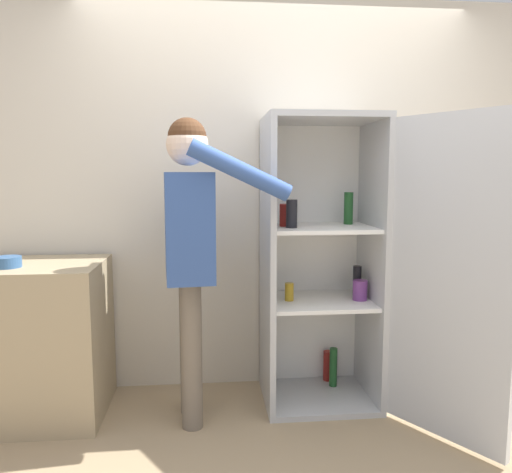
% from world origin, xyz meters
% --- Properties ---
extents(ground_plane, '(12.00, 12.00, 0.00)m').
position_xyz_m(ground_plane, '(0.00, 0.00, 0.00)').
color(ground_plane, tan).
extents(wall_back, '(7.00, 0.06, 2.55)m').
position_xyz_m(wall_back, '(0.00, 0.98, 1.27)').
color(wall_back, beige).
rests_on(wall_back, ground_plane).
extents(refrigerator, '(1.10, 1.16, 1.77)m').
position_xyz_m(refrigerator, '(0.38, 0.55, 0.88)').
color(refrigerator, '#B7BABC').
rests_on(refrigerator, ground_plane).
extents(person, '(0.70, 0.60, 1.73)m').
position_xyz_m(person, '(-0.54, 0.45, 1.09)').
color(person, '#726656').
rests_on(person, ground_plane).
extents(counter, '(0.75, 0.65, 0.91)m').
position_xyz_m(counter, '(-1.44, 0.61, 0.45)').
color(counter, tan).
rests_on(counter, ground_plane).
extents(bowl, '(0.15, 0.15, 0.06)m').
position_xyz_m(bowl, '(-1.55, 0.50, 0.94)').
color(bowl, '#335B8E').
rests_on(bowl, counter).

